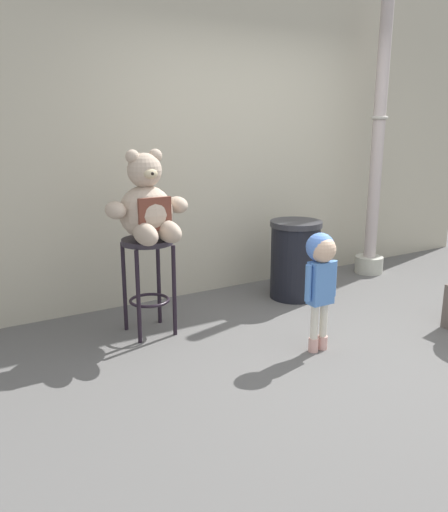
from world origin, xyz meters
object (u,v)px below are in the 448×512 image
Objects in this scene: trash_bin at (295,259)px; lamppost at (376,169)px; teddy_bear at (148,207)px; child_walking at (321,267)px; bar_stool_with_teddy at (148,266)px.

trash_bin is 1.46m from lamppost.
lamppost reaches higher than teddy_bear.
child_walking is 0.30× the size of lamppost.
lamppost is (2.72, 0.33, 0.59)m from bar_stool_with_teddy.
lamppost is at bearing 10.72° from trash_bin.
lamppost is (2.72, 0.36, 0.13)m from teddy_bear.
bar_stool_with_teddy is 0.46m from teddy_bear.
trash_bin is (1.51, 0.13, -0.63)m from teddy_bear.
teddy_bear is 0.77× the size of child_walking.
child_walking reaches higher than trash_bin.
trash_bin is 0.26× the size of lamppost.
teddy_bear reaches higher than child_walking.
lamppost is (1.22, 0.23, 0.76)m from trash_bin.
teddy_bear is at bearing -90.00° from bar_stool_with_teddy.
child_walking is at bearing -44.36° from teddy_bear.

